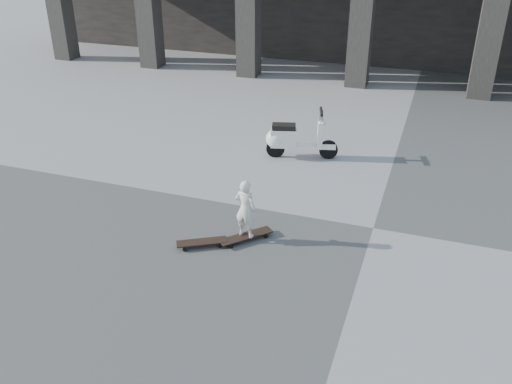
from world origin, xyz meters
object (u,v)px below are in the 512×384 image
(child, at_px, (246,209))
(scooter, at_px, (290,139))
(skateboard_spare, at_px, (202,242))
(longboard, at_px, (246,236))

(child, distance_m, scooter, 3.53)
(skateboard_spare, xyz_separation_m, child, (0.61, 0.41, 0.52))
(longboard, height_order, child, child)
(child, relative_size, scooter, 0.65)
(longboard, xyz_separation_m, skateboard_spare, (-0.61, -0.41, 0.00))
(longboard, xyz_separation_m, scooter, (-0.28, 3.52, 0.36))
(longboard, height_order, skateboard_spare, skateboard_spare)
(skateboard_spare, distance_m, child, 0.90)
(child, height_order, scooter, scooter)
(skateboard_spare, bearing_deg, longboard, 3.71)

